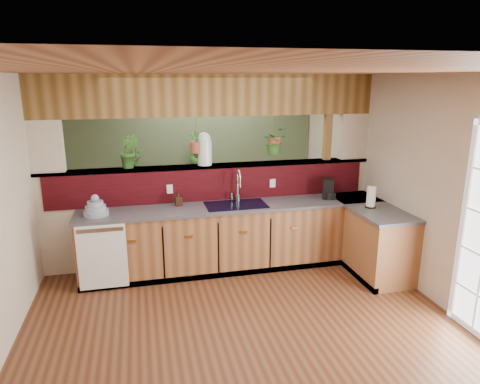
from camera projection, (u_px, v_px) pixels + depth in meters
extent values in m
cube|color=#532D19|center=(234.00, 303.00, 4.99)|extent=(4.60, 7.00, 0.01)
cube|color=brown|center=(233.00, 72.00, 4.32)|extent=(4.60, 7.00, 0.01)
cube|color=beige|center=(193.00, 147.00, 7.95)|extent=(4.60, 0.02, 2.60)
cube|color=beige|center=(2.00, 211.00, 4.14)|extent=(0.02, 7.00, 2.60)
cube|color=beige|center=(419.00, 184.00, 5.17)|extent=(0.02, 7.00, 2.60)
cube|color=beige|center=(213.00, 214.00, 6.09)|extent=(4.60, 0.15, 1.35)
cube|color=#37070C|center=(214.00, 185.00, 5.89)|extent=(4.40, 0.02, 0.45)
cube|color=brown|center=(212.00, 166.00, 5.91)|extent=(4.60, 0.21, 0.04)
cube|color=brown|center=(211.00, 95.00, 5.66)|extent=(4.60, 0.15, 0.55)
cube|color=beige|center=(46.00, 148.00, 5.35)|extent=(0.40, 0.15, 0.70)
cube|color=beige|center=(352.00, 137.00, 6.29)|extent=(0.40, 0.15, 0.70)
cube|color=brown|center=(326.00, 165.00, 6.31)|extent=(0.10, 0.10, 2.60)
cube|color=brown|center=(212.00, 166.00, 5.91)|extent=(4.60, 0.21, 0.04)
cube|color=brown|center=(211.00, 95.00, 5.66)|extent=(4.60, 0.15, 0.55)
cube|color=#526847|center=(193.00, 148.00, 7.93)|extent=(4.55, 0.02, 2.55)
cube|color=brown|center=(236.00, 238.00, 5.85)|extent=(4.10, 0.60, 0.86)
cube|color=#45454A|center=(236.00, 206.00, 5.74)|extent=(4.14, 0.64, 0.04)
cube|color=brown|center=(368.00, 238.00, 5.83)|extent=(0.60, 1.48, 0.86)
cube|color=#45454A|center=(370.00, 207.00, 5.72)|extent=(0.64, 1.52, 0.04)
cube|color=brown|center=(353.00, 228.00, 6.24)|extent=(0.60, 0.60, 0.86)
cube|color=#45454A|center=(355.00, 198.00, 6.13)|extent=(0.64, 0.64, 0.04)
cube|color=black|center=(241.00, 272.00, 5.70)|extent=(4.10, 0.06, 0.08)
cube|color=black|center=(348.00, 266.00, 5.87)|extent=(0.06, 1.48, 0.08)
cube|color=white|center=(102.00, 257.00, 5.17)|extent=(0.58, 0.02, 0.82)
cube|color=#B7B7B2|center=(100.00, 230.00, 5.06)|extent=(0.54, 0.01, 0.05)
cube|color=black|center=(236.00, 206.00, 5.74)|extent=(0.82, 0.50, 0.03)
cube|color=black|center=(222.00, 213.00, 5.72)|extent=(0.34, 0.40, 0.16)
cube|color=black|center=(250.00, 211.00, 5.80)|extent=(0.34, 0.40, 0.16)
cylinder|color=#B7B7B2|center=(238.00, 197.00, 5.92)|extent=(0.07, 0.07, 0.10)
cylinder|color=#B7B7B2|center=(238.00, 185.00, 5.88)|extent=(0.02, 0.02, 0.27)
torus|color=#B7B7B2|center=(239.00, 177.00, 5.78)|extent=(0.19, 0.09, 0.19)
cylinder|color=#B7B7B2|center=(240.00, 183.00, 5.72)|extent=(0.02, 0.02, 0.11)
cylinder|color=#B7B7B2|center=(232.00, 196.00, 5.90)|extent=(0.03, 0.03, 0.10)
cylinder|color=#8796AE|center=(96.00, 213.00, 5.29)|extent=(0.31, 0.31, 0.07)
cylinder|color=#8796AE|center=(96.00, 208.00, 5.27)|extent=(0.25, 0.25, 0.06)
cylinder|color=#8796AE|center=(95.00, 203.00, 5.26)|extent=(0.19, 0.19, 0.06)
sphere|color=#8796AE|center=(95.00, 198.00, 5.24)|extent=(0.10, 0.10, 0.10)
imported|color=#382414|center=(178.00, 199.00, 5.67)|extent=(0.10, 0.10, 0.20)
cube|color=black|center=(328.00, 188.00, 6.04)|extent=(0.15, 0.24, 0.28)
cube|color=black|center=(330.00, 196.00, 5.98)|extent=(0.13, 0.09, 0.09)
cylinder|color=silver|center=(330.00, 193.00, 6.00)|extent=(0.07, 0.07, 0.07)
cylinder|color=black|center=(370.00, 207.00, 5.62)|extent=(0.14, 0.14, 0.02)
cylinder|color=#B7B7B2|center=(371.00, 196.00, 5.58)|extent=(0.02, 0.02, 0.30)
cylinder|color=white|center=(371.00, 196.00, 5.58)|extent=(0.12, 0.12, 0.26)
cylinder|color=silver|center=(204.00, 153.00, 5.84)|extent=(0.20, 0.20, 0.33)
sphere|color=silver|center=(204.00, 139.00, 5.79)|extent=(0.18, 0.18, 0.18)
imported|color=#2D5D20|center=(129.00, 151.00, 5.60)|extent=(0.31, 0.27, 0.46)
cylinder|color=brown|center=(196.00, 130.00, 5.73)|extent=(0.01, 0.01, 0.35)
cylinder|color=brown|center=(197.00, 147.00, 5.79)|extent=(0.17, 0.17, 0.15)
imported|color=#2D5D20|center=(196.00, 130.00, 5.73)|extent=(0.20, 0.14, 0.37)
cylinder|color=brown|center=(275.00, 127.00, 5.98)|extent=(0.01, 0.01, 0.34)
cylinder|color=brown|center=(274.00, 144.00, 6.04)|extent=(0.18, 0.18, 0.15)
imported|color=#2D5D20|center=(275.00, 127.00, 5.98)|extent=(0.43, 0.41, 0.38)
cube|color=black|center=(175.00, 194.00, 7.83)|extent=(1.47, 0.59, 0.95)
imported|color=#2D5D20|center=(136.00, 159.00, 7.51)|extent=(0.25, 0.21, 0.39)
imported|color=#2D5D20|center=(197.00, 154.00, 7.74)|extent=(0.36, 0.36, 0.50)
imported|color=#2D5D20|center=(259.00, 211.00, 7.25)|extent=(0.65, 0.57, 0.71)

